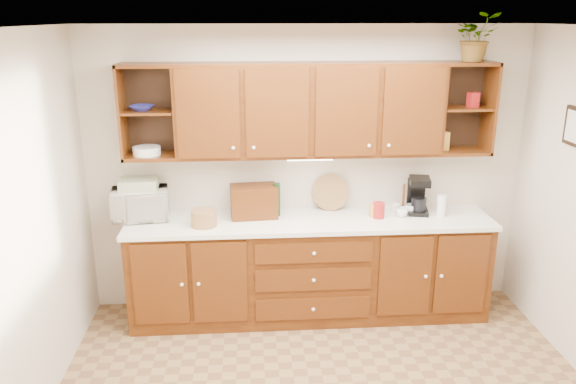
{
  "coord_description": "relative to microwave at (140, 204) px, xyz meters",
  "views": [
    {
      "loc": [
        -0.53,
        -3.2,
        2.67
      ],
      "look_at": [
        -0.22,
        1.15,
        1.29
      ],
      "focal_mm": 35.0,
      "sensor_mm": 36.0,
      "label": 1
    }
  ],
  "objects": [
    {
      "name": "ceiling",
      "position": [
        1.5,
        -1.57,
        1.53
      ],
      "size": [
        4.0,
        4.0,
        0.0
      ],
      "primitive_type": "plane",
      "rotation": [
        3.14,
        0.0,
        0.0
      ],
      "color": "white",
      "rests_on": "back_wall"
    },
    {
      "name": "back_wall",
      "position": [
        1.5,
        0.18,
        0.23
      ],
      "size": [
        4.0,
        0.0,
        4.0
      ],
      "primitive_type": "plane",
      "rotation": [
        1.57,
        0.0,
        0.0
      ],
      "color": "beige",
      "rests_on": "floor"
    },
    {
      "name": "left_wall",
      "position": [
        -0.5,
        -1.57,
        0.23
      ],
      "size": [
        0.0,
        3.5,
        3.5
      ],
      "primitive_type": "plane",
      "rotation": [
        1.57,
        0.0,
        1.57
      ],
      "color": "beige",
      "rests_on": "floor"
    },
    {
      "name": "base_cabinets",
      "position": [
        1.5,
        -0.12,
        -0.62
      ],
      "size": [
        3.2,
        0.6,
        0.9
      ],
      "primitive_type": "cube",
      "color": "#391606",
      "rests_on": "floor"
    },
    {
      "name": "countertop",
      "position": [
        1.5,
        -0.13,
        -0.15
      ],
      "size": [
        3.24,
        0.64,
        0.04
      ],
      "primitive_type": "cube",
      "color": "silver",
      "rests_on": "base_cabinets"
    },
    {
      "name": "upper_cabinets",
      "position": [
        1.51,
        0.02,
        0.82
      ],
      "size": [
        3.2,
        0.33,
        0.8
      ],
      "color": "#391606",
      "rests_on": "back_wall"
    },
    {
      "name": "undercabinet_light",
      "position": [
        1.5,
        -0.03,
        0.4
      ],
      "size": [
        0.4,
        0.05,
        0.02
      ],
      "primitive_type": "cube",
      "color": "white",
      "rests_on": "upper_cabinets"
    },
    {
      "name": "framed_picture",
      "position": [
        3.48,
        -0.67,
        0.78
      ],
      "size": [
        0.03,
        0.24,
        0.3
      ],
      "primitive_type": "cube",
      "color": "black",
      "rests_on": "right_wall"
    },
    {
      "name": "wicker_basket",
      "position": [
        0.57,
        -0.22,
        -0.06
      ],
      "size": [
        0.25,
        0.25,
        0.14
      ],
      "primitive_type": "cylinder",
      "rotation": [
        0.0,
        0.0,
        0.14
      ],
      "color": "#9E6E42",
      "rests_on": "countertop"
    },
    {
      "name": "microwave",
      "position": [
        0.0,
        0.0,
        0.0
      ],
      "size": [
        0.53,
        0.39,
        0.27
      ],
      "primitive_type": "imported",
      "rotation": [
        0.0,
        0.0,
        0.13
      ],
      "color": "beige",
      "rests_on": "countertop"
    },
    {
      "name": "towel_stack",
      "position": [
        0.0,
        0.0,
        0.18
      ],
      "size": [
        0.33,
        0.25,
        0.1
      ],
      "primitive_type": "cube",
      "rotation": [
        0.0,
        0.0,
        0.05
      ],
      "color": "#E3C56A",
      "rests_on": "microwave"
    },
    {
      "name": "wine_bottle",
      "position": [
        1.21,
        -0.0,
        0.02
      ],
      "size": [
        0.07,
        0.07,
        0.3
      ],
      "primitive_type": "cylinder",
      "rotation": [
        0.0,
        0.0,
        0.09
      ],
      "color": "black",
      "rests_on": "countertop"
    },
    {
      "name": "woven_tray",
      "position": [
        1.71,
        0.12,
        -0.13
      ],
      "size": [
        0.35,
        0.13,
        0.33
      ],
      "primitive_type": "cylinder",
      "rotation": [
        1.36,
        0.0,
        -0.13
      ],
      "color": "#9E6E42",
      "rests_on": "countertop"
    },
    {
      "name": "bread_box",
      "position": [
        1.0,
        -0.02,
        0.01
      ],
      "size": [
        0.43,
        0.29,
        0.29
      ],
      "primitive_type": "cube",
      "rotation": [
        0.0,
        0.0,
        0.08
      ],
      "color": "#391606",
      "rests_on": "countertop"
    },
    {
      "name": "mug_tree",
      "position": [
        2.35,
        -0.05,
        -0.09
      ],
      "size": [
        0.24,
        0.25,
        0.28
      ],
      "rotation": [
        0.0,
        0.0,
        0.17
      ],
      "color": "#391606",
      "rests_on": "countertop"
    },
    {
      "name": "canister_red",
      "position": [
        2.11,
        -0.13,
        -0.06
      ],
      "size": [
        0.13,
        0.13,
        0.14
      ],
      "primitive_type": "cylinder",
      "rotation": [
        0.0,
        0.0,
        0.35
      ],
      "color": "#A41717",
      "rests_on": "countertop"
    },
    {
      "name": "canister_white",
      "position": [
        2.68,
        -0.13,
        -0.04
      ],
      "size": [
        0.09,
        0.09,
        0.2
      ],
      "primitive_type": "cylinder",
      "rotation": [
        0.0,
        0.0,
        -0.06
      ],
      "color": "white",
      "rests_on": "countertop"
    },
    {
      "name": "canister_yellow",
      "position": [
        2.08,
        -0.1,
        -0.07
      ],
      "size": [
        0.12,
        0.12,
        0.12
      ],
      "primitive_type": "cylinder",
      "rotation": [
        0.0,
        0.0,
        -0.36
      ],
      "color": "gold",
      "rests_on": "countertop"
    },
    {
      "name": "coffee_maker",
      "position": [
        2.5,
        -0.01,
        0.03
      ],
      "size": [
        0.22,
        0.26,
        0.34
      ],
      "rotation": [
        0.0,
        0.0,
        -0.21
      ],
      "color": "black",
      "rests_on": "countertop"
    },
    {
      "name": "bowl_stack",
      "position": [
        0.08,
        0.01,
        0.85
      ],
      "size": [
        0.24,
        0.24,
        0.05
      ],
      "primitive_type": "imported",
      "rotation": [
        0.0,
        0.0,
        -0.29
      ],
      "color": "navy",
      "rests_on": "upper_cabinets"
    },
    {
      "name": "plate_stack",
      "position": [
        0.09,
        0.01,
        0.48
      ],
      "size": [
        0.3,
        0.3,
        0.07
      ],
      "primitive_type": "cylinder",
      "rotation": [
        0.0,
        0.0,
        -0.35
      ],
      "color": "white",
      "rests_on": "upper_cabinets"
    },
    {
      "name": "pantry_box_yellow",
      "position": [
        2.69,
        -0.0,
        0.53
      ],
      "size": [
        0.11,
        0.09,
        0.16
      ],
      "primitive_type": "cube",
      "rotation": [
        0.0,
        0.0,
        0.27
      ],
      "color": "gold",
      "rests_on": "upper_cabinets"
    },
    {
      "name": "pantry_box_red",
      "position": [
        2.93,
        0.0,
        0.89
      ],
      "size": [
        0.1,
        0.09,
        0.13
      ],
      "primitive_type": "cube",
      "rotation": [
        0.0,
        0.0,
        0.27
      ],
      "color": "#A41717",
      "rests_on": "upper_cabinets"
    },
    {
      "name": "potted_plant",
      "position": [
        2.89,
        -0.02,
        1.42
      ],
      "size": [
        0.39,
        0.34,
        0.4
      ],
      "primitive_type": "imported",
      "rotation": [
        0.0,
        0.0,
        -0.08
      ],
      "color": "#999999",
      "rests_on": "upper_cabinets"
    }
  ]
}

